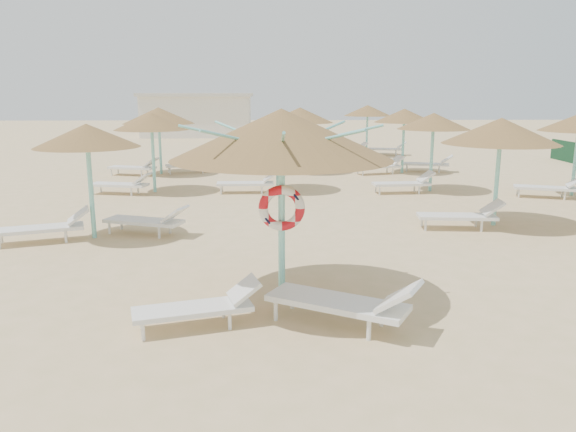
{
  "coord_description": "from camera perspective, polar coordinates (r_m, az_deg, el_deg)",
  "views": [
    {
      "loc": [
        -0.44,
        -8.49,
        3.34
      ],
      "look_at": [
        -0.16,
        0.71,
        1.3
      ],
      "focal_mm": 35.0,
      "sensor_mm": 36.0,
      "label": 1
    }
  ],
  "objects": [
    {
      "name": "ground",
      "position": [
        9.13,
        1.13,
        -8.96
      ],
      "size": [
        120.0,
        120.0,
        0.0
      ],
      "primitive_type": "plane",
      "color": "#D7B183",
      "rests_on": "ground"
    },
    {
      "name": "main_palapa",
      "position": [
        8.7,
        -0.67,
        8.23
      ],
      "size": [
        3.45,
        3.45,
        3.1
      ],
      "color": "#7CD7CF",
      "rests_on": "ground"
    },
    {
      "name": "lounger_main_a",
      "position": [
        8.29,
        -8.81,
        -9.04
      ],
      "size": [
        1.91,
        1.03,
        0.66
      ],
      "rotation": [
        0.0,
        0.0,
        0.28
      ],
      "color": "white",
      "rests_on": "ground"
    },
    {
      "name": "lounger_main_b",
      "position": [
        8.21,
        5.95,
        -8.68
      ],
      "size": [
        2.25,
        1.67,
        0.8
      ],
      "rotation": [
        0.0,
        0.0,
        -0.52
      ],
      "color": "white",
      "rests_on": "ground"
    },
    {
      "name": "palapa_field",
      "position": [
        19.75,
        6.35,
        9.42
      ],
      "size": [
        17.84,
        19.42,
        2.73
      ],
      "color": "#7CD7CF",
      "rests_on": "ground"
    },
    {
      "name": "service_hut",
      "position": [
        43.87,
        -9.21,
        10.13
      ],
      "size": [
        8.4,
        4.4,
        3.25
      ],
      "color": "silver",
      "rests_on": "ground"
    }
  ]
}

